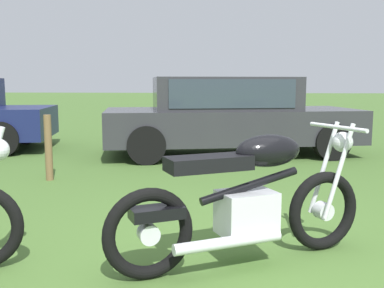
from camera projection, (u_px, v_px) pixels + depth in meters
The scene contains 4 objects.
ground_plane at pixel (246, 273), 3.12m from camera, with size 120.00×120.00×0.00m, color #476B2D.
motorcycle_black at pixel (247, 199), 3.23m from camera, with size 1.87×1.21×1.02m.
car_charcoal at pixel (228, 112), 8.21m from camera, with size 4.88×2.82×1.43m.
fence_post_wooden at pixel (48, 148), 6.05m from camera, with size 0.10×0.10×0.90m, color brown.
Camera 1 is at (-0.07, -2.99, 1.32)m, focal length 41.55 mm.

